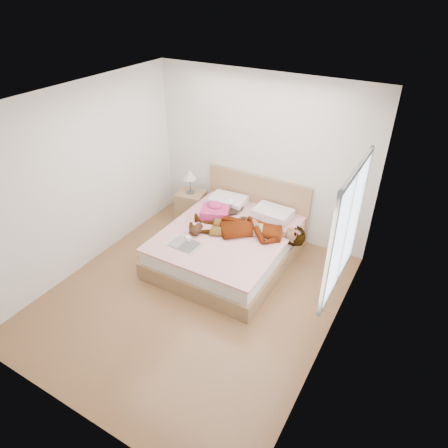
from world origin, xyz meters
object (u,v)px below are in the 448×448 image
at_px(plush_toy, 196,229).
at_px(woman, 248,226).
at_px(coffee_mug, 188,239).
at_px(bed, 230,242).
at_px(towel, 215,211).
at_px(phone, 231,201).
at_px(nightstand, 191,204).
at_px(magazine, 184,244).

bearing_deg(plush_toy, woman, 32.23).
bearing_deg(woman, coffee_mug, -63.81).
distance_m(bed, coffee_mug, 0.73).
distance_m(bed, plush_toy, 0.60).
bearing_deg(towel, plush_toy, -87.74).
xyz_separation_m(woman, coffee_mug, (-0.62, -0.63, -0.07)).
xyz_separation_m(phone, nightstand, (-0.88, 0.15, -0.38)).
xyz_separation_m(phone, plush_toy, (-0.14, -0.80, -0.12)).
height_order(phone, towel, towel).
bearing_deg(coffee_mug, bed, 59.11).
distance_m(phone, nightstand, 0.97).
distance_m(towel, coffee_mug, 0.80).
bearing_deg(nightstand, bed, -28.23).
distance_m(bed, nightstand, 1.27).
height_order(woman, bed, bed).
bearing_deg(coffee_mug, plush_toy, 95.41).
bearing_deg(bed, phone, 117.61).
xyz_separation_m(phone, towel, (-0.16, -0.23, -0.10)).
distance_m(woman, towel, 0.68).
bearing_deg(nightstand, woman, -21.75).
distance_m(phone, bed, 0.66).
height_order(bed, nightstand, bed).
relative_size(woman, phone, 17.00).
distance_m(woman, magazine, 0.97).
bearing_deg(nightstand, phone, -9.70).
height_order(magazine, nightstand, nightstand).
relative_size(phone, coffee_mug, 0.88).
bearing_deg(magazine, plush_toy, 91.68).
distance_m(plush_toy, nightstand, 1.24).
relative_size(bed, nightstand, 2.14).
xyz_separation_m(bed, towel, (-0.39, 0.21, 0.33)).
relative_size(towel, plush_toy, 2.06).
height_order(towel, nightstand, nightstand).
distance_m(towel, magazine, 0.90).
relative_size(woman, towel, 3.24).
distance_m(phone, magazine, 1.15).
bearing_deg(woman, towel, -123.72).
height_order(bed, coffee_mug, bed).
bearing_deg(towel, bed, -28.52).
xyz_separation_m(bed, magazine, (-0.36, -0.68, 0.24)).
height_order(woman, nightstand, nightstand).
height_order(bed, magazine, bed).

